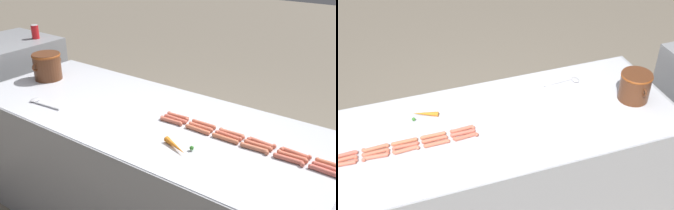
% 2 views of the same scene
% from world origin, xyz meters
% --- Properties ---
extents(griddle_counter, '(0.94, 2.39, 0.87)m').
position_xyz_m(griddle_counter, '(0.00, 0.00, 0.43)').
color(griddle_counter, '#9EA0A5').
rests_on(griddle_counter, ground_plane).
extents(back_cabinet, '(0.97, 0.71, 0.99)m').
position_xyz_m(back_cabinet, '(0.14, 1.79, 0.49)').
color(back_cabinet, gray).
rests_on(back_cabinet, ground_plane).
extents(hot_dog_0, '(0.03, 0.16, 0.02)m').
position_xyz_m(hot_dog_0, '(-0.00, -1.08, 0.88)').
color(hot_dog_0, '#D66456').
rests_on(hot_dog_0, griddle_counter).
extents(hot_dog_1, '(0.03, 0.16, 0.02)m').
position_xyz_m(hot_dog_1, '(-0.00, -0.91, 0.88)').
color(hot_dog_1, '#CF6350').
rests_on(hot_dog_1, griddle_counter).
extents(hot_dog_2, '(0.03, 0.16, 0.02)m').
position_xyz_m(hot_dog_2, '(-0.00, -0.73, 0.88)').
color(hot_dog_2, '#CD7152').
rests_on(hot_dog_2, griddle_counter).
extents(hot_dog_3, '(0.02, 0.16, 0.02)m').
position_xyz_m(hot_dog_3, '(0.00, -0.56, 0.88)').
color(hot_dog_3, '#D7724E').
rests_on(hot_dog_3, griddle_counter).
extents(hot_dog_4, '(0.03, 0.16, 0.02)m').
position_xyz_m(hot_dog_4, '(0.00, -0.39, 0.88)').
color(hot_dog_4, '#D77250').
rests_on(hot_dog_4, griddle_counter).
extents(hot_dog_5, '(0.03, 0.16, 0.02)m').
position_xyz_m(hot_dog_5, '(0.00, -0.21, 0.88)').
color(hot_dog_5, '#CE6951').
rests_on(hot_dog_5, griddle_counter).
extents(hot_dog_6, '(0.03, 0.16, 0.02)m').
position_xyz_m(hot_dog_6, '(0.04, -1.08, 0.88)').
color(hot_dog_6, '#D26353').
rests_on(hot_dog_6, griddle_counter).
extents(hot_dog_7, '(0.03, 0.16, 0.02)m').
position_xyz_m(hot_dog_7, '(0.04, -0.91, 0.88)').
color(hot_dog_7, '#D56A4F').
rests_on(hot_dog_7, griddle_counter).
extents(hot_dog_8, '(0.03, 0.16, 0.02)m').
position_xyz_m(hot_dog_8, '(0.04, -0.73, 0.88)').
color(hot_dog_8, '#D0694E').
rests_on(hot_dog_8, griddle_counter).
extents(hot_dog_9, '(0.03, 0.16, 0.02)m').
position_xyz_m(hot_dog_9, '(0.04, -0.56, 0.88)').
color(hot_dog_9, '#D3654E').
rests_on(hot_dog_9, griddle_counter).
extents(hot_dog_10, '(0.03, 0.16, 0.02)m').
position_xyz_m(hot_dog_10, '(0.04, -0.39, 0.88)').
color(hot_dog_10, '#D66B50').
rests_on(hot_dog_10, griddle_counter).
extents(hot_dog_11, '(0.03, 0.16, 0.02)m').
position_xyz_m(hot_dog_11, '(0.04, -0.22, 0.88)').
color(hot_dog_11, '#D36753').
rests_on(hot_dog_11, griddle_counter).
extents(hot_dog_12, '(0.03, 0.16, 0.02)m').
position_xyz_m(hot_dog_12, '(0.08, -1.09, 0.88)').
color(hot_dog_12, '#D87150').
rests_on(hot_dog_12, griddle_counter).
extents(hot_dog_13, '(0.03, 0.16, 0.02)m').
position_xyz_m(hot_dog_13, '(0.07, -0.91, 0.88)').
color(hot_dog_13, '#D56850').
rests_on(hot_dog_13, griddle_counter).
extents(hot_dog_14, '(0.03, 0.16, 0.02)m').
position_xyz_m(hot_dog_14, '(0.07, -0.74, 0.88)').
color(hot_dog_14, '#D46A53').
rests_on(hot_dog_14, griddle_counter).
extents(hot_dog_15, '(0.03, 0.16, 0.02)m').
position_xyz_m(hot_dog_15, '(0.07, -0.57, 0.88)').
color(hot_dog_15, '#D27055').
rests_on(hot_dog_15, griddle_counter).
extents(hot_dog_16, '(0.03, 0.16, 0.02)m').
position_xyz_m(hot_dog_16, '(0.08, -0.39, 0.88)').
color(hot_dog_16, '#D26A4E').
rests_on(hot_dog_16, griddle_counter).
extents(hot_dog_17, '(0.03, 0.16, 0.02)m').
position_xyz_m(hot_dog_17, '(0.07, -0.21, 0.88)').
color(hot_dog_17, '#CA644D').
rests_on(hot_dog_17, griddle_counter).
extents(bean_pot, '(0.26, 0.21, 0.20)m').
position_xyz_m(bean_pot, '(0.05, 0.95, 0.98)').
color(bean_pot, '#562D19').
rests_on(bean_pot, griddle_counter).
extents(serving_spoon, '(0.07, 0.27, 0.02)m').
position_xyz_m(serving_spoon, '(-0.27, 0.64, 0.87)').
color(serving_spoon, '#B7B7BC').
rests_on(serving_spoon, griddle_counter).
extents(carrot, '(0.09, 0.17, 0.03)m').
position_xyz_m(carrot, '(-0.22, -0.40, 0.88)').
color(carrot, orange).
rests_on(carrot, griddle_counter).
extents(soda_can, '(0.07, 0.07, 0.12)m').
position_xyz_m(soda_can, '(0.45, 1.63, 1.05)').
color(soda_can, red).
rests_on(soda_can, back_cabinet).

